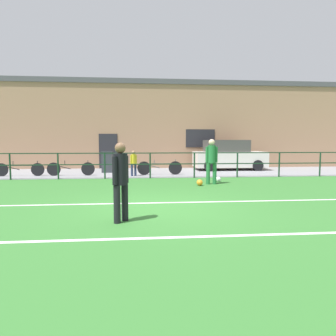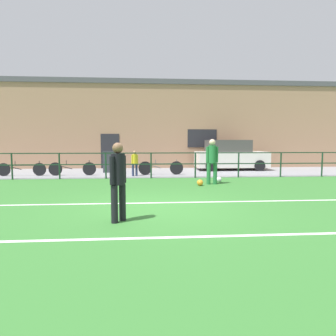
# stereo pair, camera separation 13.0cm
# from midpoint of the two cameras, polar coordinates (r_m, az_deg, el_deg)

# --- Properties ---
(ground) EXTENTS (60.00, 44.00, 0.04)m
(ground) POSITION_cam_midpoint_polar(r_m,az_deg,el_deg) (7.62, -2.36, -7.54)
(ground) COLOR #33702D
(field_line_touchline) EXTENTS (36.00, 0.11, 0.00)m
(field_line_touchline) POSITION_cam_midpoint_polar(r_m,az_deg,el_deg) (8.12, -2.55, -6.60)
(field_line_touchline) COLOR white
(field_line_touchline) RESTS_ON ground
(field_line_hash) EXTENTS (36.00, 0.11, 0.00)m
(field_line_hash) POSITION_cam_midpoint_polar(r_m,az_deg,el_deg) (5.28, -0.97, -13.02)
(field_line_hash) COLOR white
(field_line_hash) RESTS_ON ground
(pavement_strip) EXTENTS (48.00, 5.00, 0.02)m
(pavement_strip) POSITION_cam_midpoint_polar(r_m,az_deg,el_deg) (16.02, -3.92, -0.82)
(pavement_strip) COLOR gray
(pavement_strip) RESTS_ON ground
(perimeter_fence) EXTENTS (36.07, 0.07, 1.15)m
(perimeter_fence) POSITION_cam_midpoint_polar(r_m,az_deg,el_deg) (13.46, -3.68, 1.22)
(perimeter_fence) COLOR #193823
(perimeter_fence) RESTS_ON ground
(clubhouse_facade) EXTENTS (28.00, 2.56, 5.39)m
(clubhouse_facade) POSITION_cam_midpoint_polar(r_m,az_deg,el_deg) (19.66, -4.23, 8.12)
(clubhouse_facade) COLOR #A37A5B
(clubhouse_facade) RESTS_ON ground
(player_goalkeeper) EXTENTS (0.31, 0.37, 1.62)m
(player_goalkeeper) POSITION_cam_midpoint_polar(r_m,az_deg,el_deg) (6.18, -9.55, -1.73)
(player_goalkeeper) COLOR black
(player_goalkeeper) RESTS_ON ground
(player_striker) EXTENTS (0.47, 0.30, 1.73)m
(player_striker) POSITION_cam_midpoint_polar(r_m,az_deg,el_deg) (11.65, 7.92, 1.75)
(player_striker) COLOR #237038
(player_striker) RESTS_ON ground
(soccer_ball_match) EXTENTS (0.22, 0.22, 0.22)m
(soccer_ball_match) POSITION_cam_midpoint_polar(r_m,az_deg,el_deg) (12.38, 9.17, -2.14)
(soccer_ball_match) COLOR white
(soccer_ball_match) RESTS_ON ground
(soccer_ball_spare) EXTENTS (0.23, 0.23, 0.23)m
(soccer_ball_spare) POSITION_cam_midpoint_polar(r_m,az_deg,el_deg) (11.26, 5.68, -2.77)
(soccer_ball_spare) COLOR orange
(soccer_ball_spare) RESTS_ON ground
(spectator_child) EXTENTS (0.31, 0.21, 1.19)m
(spectator_child) POSITION_cam_midpoint_polar(r_m,az_deg,el_deg) (14.24, -6.79, 1.20)
(spectator_child) COLOR #232D4C
(spectator_child) RESTS_ON pavement_strip
(parked_car_red) EXTENTS (4.00, 1.88, 1.71)m
(parked_car_red) POSITION_cam_midpoint_polar(r_m,az_deg,el_deg) (17.67, 11.14, 2.28)
(parked_car_red) COLOR silver
(parked_car_red) RESTS_ON pavement_strip
(bicycle_parked_1) EXTENTS (2.22, 0.04, 0.73)m
(bicycle_parked_1) POSITION_cam_midpoint_polar(r_m,az_deg,el_deg) (15.06, -18.14, -0.13)
(bicycle_parked_1) COLOR black
(bicycle_parked_1) RESTS_ON pavement_strip
(bicycle_parked_2) EXTENTS (2.24, 0.04, 0.71)m
(bicycle_parked_2) POSITION_cam_midpoint_polar(r_m,az_deg,el_deg) (15.76, -26.49, -0.22)
(bicycle_parked_2) COLOR black
(bicycle_parked_2) RESTS_ON pavement_strip
(bicycle_parked_3) EXTENTS (2.18, 0.04, 0.75)m
(bicycle_parked_3) POSITION_cam_midpoint_polar(r_m,az_deg,el_deg) (14.71, -1.84, 0.05)
(bicycle_parked_3) COLOR black
(bicycle_parked_3) RESTS_ON pavement_strip
(trash_bin_0) EXTENTS (0.56, 0.48, 1.11)m
(trash_bin_0) POSITION_cam_midpoint_polar(r_m,az_deg,el_deg) (16.14, -11.68, 1.16)
(trash_bin_0) COLOR #33383D
(trash_bin_0) RESTS_ON pavement_strip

